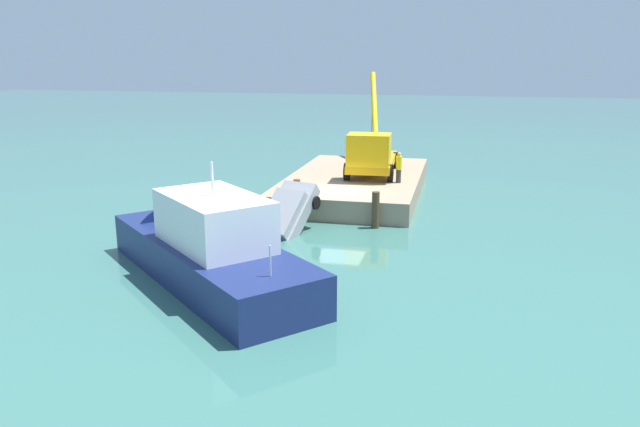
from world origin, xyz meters
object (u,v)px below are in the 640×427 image
Objects in this scene: crane_truck at (371,154)px; salvaged_car at (283,221)px; moored_yacht at (192,251)px; dock_worker at (399,167)px.

salvaged_car is at bearing -17.28° from crane_truck.
crane_truck is 0.87× the size of moored_yacht.
dock_worker is (1.65, 1.81, -0.46)m from crane_truck.
moored_yacht reaches higher than dock_worker.
crane_truck is 2.53× the size of salvaged_car.
moored_yacht is (12.98, -6.73, -1.32)m from dock_worker.
crane_truck reaches higher than dock_worker.
dock_worker is at bearing 47.71° from crane_truck.
dock_worker is 0.42× the size of salvaged_car.
dock_worker is at bearing 152.61° from moored_yacht.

